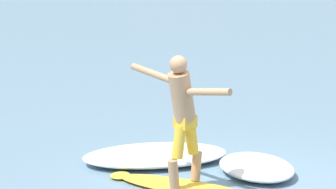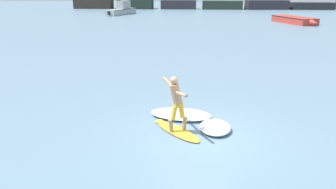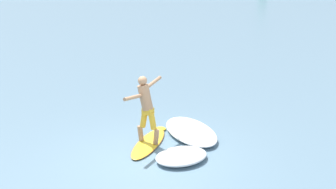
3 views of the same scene
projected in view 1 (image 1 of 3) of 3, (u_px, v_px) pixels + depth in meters
name	position (u px, v px, depth m)	size (l,w,h in m)	color
surfboard	(183.00, 186.00, 10.54)	(1.73, 1.90, 0.21)	yellow
surfer	(182.00, 110.00, 10.25)	(0.85, 1.48, 1.75)	tan
wave_foam_at_tail	(155.00, 155.00, 11.70)	(2.31, 1.48, 0.21)	white
wave_foam_at_nose	(257.00, 167.00, 11.14)	(1.02, 1.33, 0.22)	white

